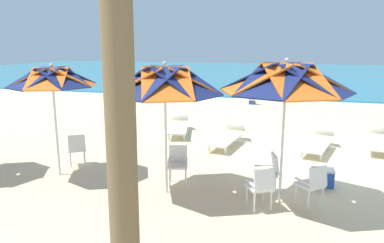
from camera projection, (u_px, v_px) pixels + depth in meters
The scene contains 18 objects.
ground_plane at pixel (326, 167), 9.48m from camera, with size 80.00×80.00×0.00m, color beige.
sea at pixel (301, 74), 37.17m from camera, with size 80.00×36.00×0.10m, color teal.
surf_foam at pixel (308, 102), 19.91m from camera, with size 80.00×0.70×0.01m, color white.
beach_umbrella_0 at pixel (286, 79), 6.84m from camera, with size 2.52×2.52×2.89m.
plastic_chair_0 at pixel (261, 185), 6.94m from camera, with size 0.61×0.62×0.87m.
plastic_chair_1 at pixel (269, 171), 7.72m from camera, with size 0.57×0.55×0.87m.
plastic_chair_2 at pixel (312, 183), 7.05m from camera, with size 0.63×0.63×0.87m.
beach_umbrella_1 at pixel (165, 82), 7.36m from camera, with size 2.43×2.43×2.80m.
plastic_chair_3 at pixel (178, 162), 8.28m from camera, with size 0.54×0.56×0.87m.
beach_umbrella_2 at pixel (52, 78), 8.42m from camera, with size 2.03×2.03×2.70m.
plastic_chair_4 at pixel (77, 148), 9.43m from camera, with size 0.62×0.63×0.87m.
sun_lounger_0 at pixel (380, 141), 10.91m from camera, with size 1.04×2.23×0.62m.
sun_lounger_1 at pixel (318, 142), 10.75m from camera, with size 1.13×2.23×0.62m.
sun_lounger_2 at pixel (227, 137), 11.37m from camera, with size 0.95×2.22×0.62m.
sun_lounger_3 at pixel (178, 126), 12.83m from camera, with size 1.10×2.23×0.62m.
palm_tree_2 at pixel (117, 3), 3.24m from camera, with size 3.00×2.87×5.68m.
cooler_box at pixel (322, 177), 8.18m from camera, with size 0.50×0.34×0.40m.
beachgoer_seated at pixel (252, 98), 19.21m from camera, with size 0.30×0.93×0.92m.
Camera 1 is at (-1.04, -9.62, 3.16)m, focal length 34.05 mm.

